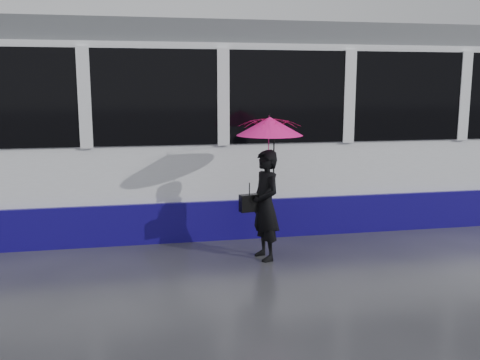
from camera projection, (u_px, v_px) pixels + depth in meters
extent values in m
plane|color=#28282D|center=(201.00, 269.00, 7.03)|extent=(90.00, 90.00, 0.00)
cube|color=#3F3D38|center=(188.00, 232.00, 8.75)|extent=(34.00, 0.07, 0.02)
cube|color=#3F3D38|center=(180.00, 212.00, 10.14)|extent=(34.00, 0.07, 0.02)
cube|color=white|center=(124.00, 137.00, 8.99)|extent=(24.00, 2.40, 2.95)
cube|color=#130968|center=(126.00, 207.00, 9.21)|extent=(24.00, 2.56, 0.62)
cube|color=black|center=(122.00, 96.00, 8.88)|extent=(23.00, 2.48, 1.40)
cube|color=#515458|center=(120.00, 36.00, 8.70)|extent=(23.60, 2.20, 0.35)
imported|color=black|center=(265.00, 205.00, 7.31)|extent=(0.48, 0.62, 1.52)
imported|color=#E7135C|center=(270.00, 144.00, 7.17)|extent=(0.99, 1.01, 0.76)
cone|color=#E7135C|center=(270.00, 126.00, 7.13)|extent=(1.07, 1.07, 0.25)
cylinder|color=black|center=(270.00, 115.00, 7.11)|extent=(0.01, 0.01, 0.06)
cylinder|color=black|center=(274.00, 165.00, 7.25)|extent=(0.02, 0.02, 0.67)
cube|color=black|center=(249.00, 203.00, 7.28)|extent=(0.29, 0.17, 0.24)
cylinder|color=black|center=(249.00, 188.00, 7.25)|extent=(0.01, 0.01, 0.18)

